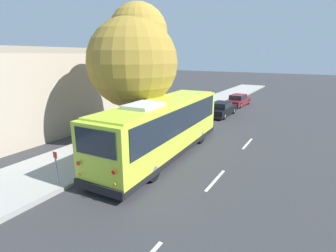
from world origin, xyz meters
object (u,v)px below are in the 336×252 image
Objects in this scene: parked_sedan_black at (221,109)px; sign_post_far at (85,159)px; parked_sedan_maroon at (238,100)px; street_tree at (134,57)px; sign_post_near at (57,168)px; shuttle_bus at (163,126)px.

sign_post_far is (-15.52, 1.49, 0.17)m from parked_sedan_black.
street_tree is (-16.26, 2.28, 4.92)m from parked_sedan_maroon.
parked_sedan_black is 15.60m from sign_post_far.
parked_sedan_maroon is at bearing 1.05° from parked_sedan_black.
sign_post_near reaches higher than sign_post_far.
parked_sedan_maroon is at bearing -0.65° from shuttle_bus.
sign_post_near is at bearing -172.76° from street_tree.
street_tree is (-10.28, 2.36, 4.89)m from parked_sedan_black.
shuttle_bus is 7.34× the size of sign_post_near.
sign_post_far is (1.59, 0.00, -0.14)m from sign_post_near.
shuttle_bus reaches higher than parked_sedan_maroon.
sign_post_far is at bearing 150.32° from shuttle_bus.
shuttle_bus is at bearing -114.89° from street_tree.
sign_post_far reaches higher than parked_sedan_maroon.
sign_post_near is (-23.09, 1.42, 0.33)m from parked_sedan_maroon.
shuttle_bus is 8.63× the size of sign_post_far.
parked_sedan_maroon is 21.55m from sign_post_far.
parked_sedan_black is 0.96× the size of parked_sedan_maroon.
parked_sedan_black is at bearing -175.82° from parked_sedan_maroon.
sign_post_far is at bearing 0.00° from sign_post_near.
street_tree reaches higher than shuttle_bus.
sign_post_far is at bearing -170.61° from street_tree.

